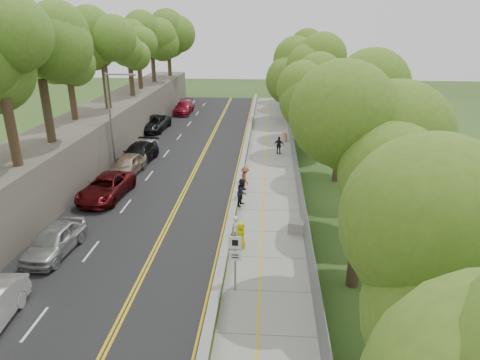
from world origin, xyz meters
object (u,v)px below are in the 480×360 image
(signpost, at_px, (235,255))
(concrete_block, at_px, (298,227))
(car_2, at_px, (106,187))
(painter_0, at_px, (241,235))
(streetlight, at_px, (113,114))
(construction_barrel, at_px, (284,137))
(person_far, at_px, (279,145))
(car_0, at_px, (54,240))

(signpost, distance_m, concrete_block, 7.01)
(concrete_block, xyz_separation_m, car_2, (-13.30, 4.36, 0.42))
(painter_0, bearing_deg, streetlight, 44.58)
(streetlight, distance_m, signpost, 20.72)
(streetlight, xyz_separation_m, construction_barrel, (14.51, 9.04, -4.13))
(concrete_block, relative_size, person_far, 0.62)
(car_0, height_order, person_far, person_far)
(signpost, distance_m, person_far, 21.72)
(construction_barrel, relative_size, concrete_block, 0.88)
(car_2, bearing_deg, signpost, -41.41)
(concrete_block, xyz_separation_m, car_0, (-13.30, -3.34, 0.42))
(signpost, relative_size, construction_barrel, 3.33)
(streetlight, relative_size, person_far, 4.70)
(signpost, xyz_separation_m, person_far, (2.36, 21.56, -1.06))
(painter_0, bearing_deg, car_2, 60.71)
(signpost, relative_size, painter_0, 2.03)
(construction_barrel, xyz_separation_m, concrete_block, (0.25, -20.04, -0.11))
(concrete_block, height_order, car_0, car_0)
(painter_0, bearing_deg, concrete_block, -55.36)
(signpost, bearing_deg, construction_barrel, 83.43)
(streetlight, xyz_separation_m, car_0, (1.46, -14.34, -3.81))
(car_0, xyz_separation_m, painter_0, (10.05, 1.34, -0.02))
(car_2, bearing_deg, construction_barrel, 54.75)
(signpost, bearing_deg, car_2, 134.07)
(car_2, xyz_separation_m, person_far, (12.41, 11.18, 0.08))
(concrete_block, bearing_deg, signpost, -118.38)
(car_2, distance_m, painter_0, 11.89)
(construction_barrel, distance_m, car_2, 20.40)
(person_far, bearing_deg, streetlight, 35.15)
(streetlight, height_order, construction_barrel, streetlight)
(concrete_block, bearing_deg, streetlight, 143.31)
(car_0, height_order, car_2, car_0)
(construction_barrel, distance_m, concrete_block, 20.05)
(streetlight, distance_m, car_2, 7.79)
(concrete_block, distance_m, car_0, 13.72)
(streetlight, height_order, car_2, streetlight)
(car_2, bearing_deg, painter_0, -27.84)
(concrete_block, bearing_deg, person_far, 93.27)
(car_0, bearing_deg, streetlight, 99.86)
(person_far, bearing_deg, car_2, 59.02)
(car_0, height_order, painter_0, car_0)
(car_0, distance_m, person_far, 22.60)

